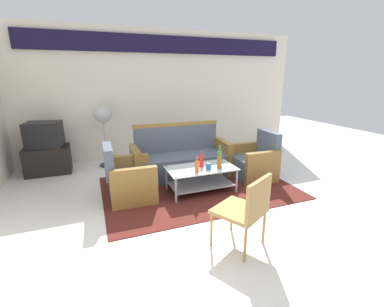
{
  "coord_description": "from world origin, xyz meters",
  "views": [
    {
      "loc": [
        -1.69,
        -3.0,
        1.84
      ],
      "look_at": [
        -0.25,
        0.74,
        0.65
      ],
      "focal_mm": 24.88,
      "sensor_mm": 36.0,
      "label": 1
    }
  ],
  "objects_px": {
    "armchair_right": "(254,163)",
    "cup": "(208,166)",
    "bottle_orange": "(197,166)",
    "bottle_brown": "(219,162)",
    "pedestal_fan": "(103,118)",
    "wicker_chair": "(247,207)",
    "coffee_table": "(201,176)",
    "bottle_red": "(202,161)",
    "bottle_green": "(220,157)",
    "couch": "(181,160)",
    "television": "(44,135)",
    "tv_stand": "(48,160)",
    "armchair_left": "(129,180)"
  },
  "relations": [
    {
      "from": "armchair_right",
      "to": "cup",
      "type": "bearing_deg",
      "value": 108.52
    },
    {
      "from": "armchair_right",
      "to": "bottle_orange",
      "type": "bearing_deg",
      "value": 107.94
    },
    {
      "from": "bottle_brown",
      "to": "cup",
      "type": "distance_m",
      "value": 0.19
    },
    {
      "from": "bottle_brown",
      "to": "pedestal_fan",
      "type": "bearing_deg",
      "value": 128.02
    },
    {
      "from": "wicker_chair",
      "to": "coffee_table",
      "type": "bearing_deg",
      "value": 56.49
    },
    {
      "from": "bottle_orange",
      "to": "armchair_right",
      "type": "bearing_deg",
      "value": 16.1
    },
    {
      "from": "bottle_orange",
      "to": "bottle_red",
      "type": "bearing_deg",
      "value": 51.15
    },
    {
      "from": "cup",
      "to": "armchair_right",
      "type": "bearing_deg",
      "value": 16.68
    },
    {
      "from": "bottle_green",
      "to": "pedestal_fan",
      "type": "distance_m",
      "value": 2.55
    },
    {
      "from": "couch",
      "to": "bottle_red",
      "type": "height_order",
      "value": "couch"
    },
    {
      "from": "armchair_right",
      "to": "wicker_chair",
      "type": "height_order",
      "value": "armchair_right"
    },
    {
      "from": "coffee_table",
      "to": "television",
      "type": "height_order",
      "value": "television"
    },
    {
      "from": "bottle_orange",
      "to": "bottle_brown",
      "type": "bearing_deg",
      "value": 5.08
    },
    {
      "from": "coffee_table",
      "to": "television",
      "type": "bearing_deg",
      "value": 142.5
    },
    {
      "from": "bottle_brown",
      "to": "coffee_table",
      "type": "bearing_deg",
      "value": 153.04
    },
    {
      "from": "armchair_right",
      "to": "tv_stand",
      "type": "xyz_separation_m",
      "value": [
        -3.56,
        1.65,
        -0.03
      ]
    },
    {
      "from": "cup",
      "to": "wicker_chair",
      "type": "height_order",
      "value": "wicker_chair"
    },
    {
      "from": "coffee_table",
      "to": "bottle_green",
      "type": "relative_size",
      "value": 3.46
    },
    {
      "from": "bottle_red",
      "to": "bottle_brown",
      "type": "distance_m",
      "value": 0.29
    },
    {
      "from": "armchair_right",
      "to": "tv_stand",
      "type": "distance_m",
      "value": 3.93
    },
    {
      "from": "bottle_red",
      "to": "pedestal_fan",
      "type": "relative_size",
      "value": 0.21
    },
    {
      "from": "armchair_right",
      "to": "bottle_orange",
      "type": "xyz_separation_m",
      "value": [
        -1.29,
        -0.37,
        0.22
      ]
    },
    {
      "from": "armchair_left",
      "to": "armchair_right",
      "type": "bearing_deg",
      "value": 91.95
    },
    {
      "from": "tv_stand",
      "to": "television",
      "type": "distance_m",
      "value": 0.5
    },
    {
      "from": "couch",
      "to": "cup",
      "type": "xyz_separation_m",
      "value": [
        0.15,
        -0.91,
        0.14
      ]
    },
    {
      "from": "bottle_orange",
      "to": "bottle_brown",
      "type": "xyz_separation_m",
      "value": [
        0.4,
        0.04,
        0.0
      ]
    },
    {
      "from": "armchair_right",
      "to": "cup",
      "type": "relative_size",
      "value": 8.5
    },
    {
      "from": "bottle_red",
      "to": "bottle_green",
      "type": "bearing_deg",
      "value": 3.11
    },
    {
      "from": "bottle_red",
      "to": "bottle_green",
      "type": "relative_size",
      "value": 0.83
    },
    {
      "from": "armchair_left",
      "to": "bottle_green",
      "type": "xyz_separation_m",
      "value": [
        1.47,
        -0.12,
        0.24
      ]
    },
    {
      "from": "couch",
      "to": "pedestal_fan",
      "type": "bearing_deg",
      "value": -39.61
    },
    {
      "from": "bottle_red",
      "to": "wicker_chair",
      "type": "xyz_separation_m",
      "value": [
        -0.15,
        -1.57,
        -0.02
      ]
    },
    {
      "from": "cup",
      "to": "television",
      "type": "bearing_deg",
      "value": 141.7
    },
    {
      "from": "cup",
      "to": "television",
      "type": "relative_size",
      "value": 0.15
    },
    {
      "from": "television",
      "to": "tv_stand",
      "type": "bearing_deg",
      "value": 90.0
    },
    {
      "from": "armchair_right",
      "to": "coffee_table",
      "type": "xyz_separation_m",
      "value": [
        -1.15,
        -0.21,
        -0.02
      ]
    },
    {
      "from": "armchair_right",
      "to": "bottle_green",
      "type": "height_order",
      "value": "armchair_right"
    },
    {
      "from": "armchair_right",
      "to": "wicker_chair",
      "type": "distance_m",
      "value": 2.17
    },
    {
      "from": "wicker_chair",
      "to": "bottle_red",
      "type": "bearing_deg",
      "value": 55.85
    },
    {
      "from": "armchair_right",
      "to": "wicker_chair",
      "type": "bearing_deg",
      "value": 145.7
    },
    {
      "from": "armchair_left",
      "to": "bottle_brown",
      "type": "height_order",
      "value": "armchair_left"
    },
    {
      "from": "bottle_brown",
      "to": "television",
      "type": "xyz_separation_m",
      "value": [
        -2.67,
        1.99,
        0.25
      ]
    },
    {
      "from": "bottle_green",
      "to": "pedestal_fan",
      "type": "relative_size",
      "value": 0.25
    },
    {
      "from": "bottle_red",
      "to": "bottle_brown",
      "type": "height_order",
      "value": "same"
    },
    {
      "from": "armchair_left",
      "to": "armchair_right",
      "type": "relative_size",
      "value": 1.0
    },
    {
      "from": "couch",
      "to": "armchair_right",
      "type": "xyz_separation_m",
      "value": [
        1.22,
        -0.59,
        -0.03
      ]
    },
    {
      "from": "cup",
      "to": "tv_stand",
      "type": "bearing_deg",
      "value": 141.74
    },
    {
      "from": "wicker_chair",
      "to": "bottle_orange",
      "type": "bearing_deg",
      "value": 61.78
    },
    {
      "from": "bottle_orange",
      "to": "cup",
      "type": "xyz_separation_m",
      "value": [
        0.22,
        0.05,
        -0.05
      ]
    },
    {
      "from": "cup",
      "to": "wicker_chair",
      "type": "bearing_deg",
      "value": -98.2
    }
  ]
}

